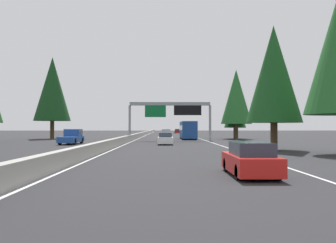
# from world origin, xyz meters

# --- Properties ---
(ground_plane) EXTENTS (320.00, 320.00, 0.00)m
(ground_plane) POSITION_xyz_m (60.00, 0.00, 0.00)
(ground_plane) COLOR #262628
(median_barrier) EXTENTS (180.00, 0.56, 0.90)m
(median_barrier) POSITION_xyz_m (80.00, 0.30, 0.45)
(median_barrier) COLOR #9E9B93
(median_barrier) RESTS_ON ground
(shoulder_stripe_right) EXTENTS (160.00, 0.16, 0.01)m
(shoulder_stripe_right) POSITION_xyz_m (70.00, -11.52, 0.01)
(shoulder_stripe_right) COLOR silver
(shoulder_stripe_right) RESTS_ON ground
(shoulder_stripe_median) EXTENTS (160.00, 0.16, 0.01)m
(shoulder_stripe_median) POSITION_xyz_m (70.00, -0.25, 0.01)
(shoulder_stripe_median) COLOR silver
(shoulder_stripe_median) RESTS_ON ground
(sign_gantry_overhead) EXTENTS (0.50, 12.68, 5.94)m
(sign_gantry_overhead) POSITION_xyz_m (52.97, -6.04, 4.73)
(sign_gantry_overhead) COLOR gray
(sign_gantry_overhead) RESTS_ON ground
(sedan_mid_center) EXTENTS (4.40, 1.80, 1.47)m
(sedan_mid_center) POSITION_xyz_m (13.86, -8.87, 0.68)
(sedan_mid_center) COLOR red
(sedan_mid_center) RESTS_ON ground
(sedan_mid_left) EXTENTS (4.40, 1.80, 1.47)m
(sedan_mid_left) POSITION_xyz_m (41.69, -5.17, 0.68)
(sedan_mid_left) COLOR white
(sedan_mid_left) RESTS_ON ground
(bus_distant_b) EXTENTS (11.50, 2.55, 3.10)m
(bus_distant_b) POSITION_xyz_m (62.60, -9.22, 1.72)
(bus_distant_b) COLOR #1E4793
(bus_distant_b) RESTS_ON ground
(sedan_near_center) EXTENTS (4.40, 1.80, 1.47)m
(sedan_near_center) POSITION_xyz_m (121.13, -9.22, 0.68)
(sedan_near_center) COLOR maroon
(sedan_near_center) RESTS_ON ground
(minivan_far_left) EXTENTS (5.00, 1.95, 1.69)m
(minivan_far_left) POSITION_xyz_m (79.06, -5.30, 0.95)
(minivan_far_left) COLOR silver
(minivan_far_left) RESTS_ON ground
(oncoming_near) EXTENTS (5.60, 2.00, 1.86)m
(oncoming_near) POSITION_xyz_m (43.04, 6.51, 0.91)
(oncoming_near) COLOR #1E4793
(oncoming_near) RESTS_ON ground
(conifer_right_near) EXTENTS (5.06, 5.06, 11.51)m
(conifer_right_near) POSITION_xyz_m (31.01, -15.14, 6.99)
(conifer_right_near) COLOR #4C3823
(conifer_right_near) RESTS_ON ground
(conifer_right_mid) EXTENTS (5.38, 5.38, 12.22)m
(conifer_right_mid) POSITION_xyz_m (60.77, -17.59, 7.43)
(conifer_right_mid) COLOR #4C3823
(conifer_right_mid) RESTS_ON ground
(conifer_right_far) EXTENTS (4.00, 4.00, 9.10)m
(conifer_right_far) POSITION_xyz_m (64.27, -18.06, 5.53)
(conifer_right_far) COLOR #4C3823
(conifer_right_far) RESTS_ON ground
(conifer_left_mid) EXTENTS (6.50, 6.50, 14.78)m
(conifer_left_mid) POSITION_xyz_m (62.81, 15.23, 8.99)
(conifer_left_mid) COLOR #4C3823
(conifer_left_mid) RESTS_ON ground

